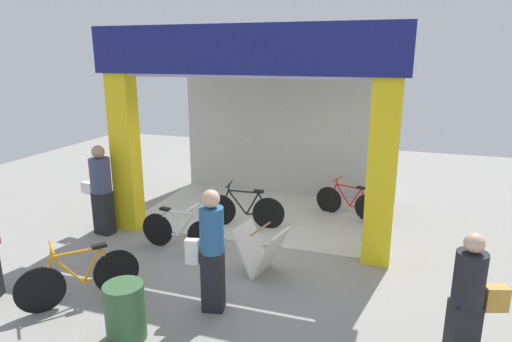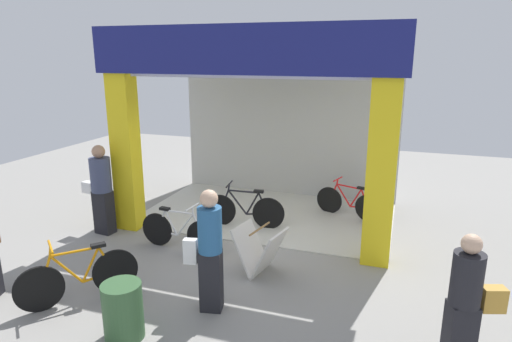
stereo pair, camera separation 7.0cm
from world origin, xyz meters
The scene contains 11 objects.
ground_plane centered at (0.00, 0.00, 0.00)m, with size 18.23×18.23×0.00m, color gray.
shop_facade centered at (0.00, 1.55, 2.00)m, with size 5.31×3.43×3.77m.
bicycle_inside_0 centered at (1.64, 1.94, 0.32)m, with size 1.40×0.49×0.80m.
bicycle_inside_1 centered at (-0.23, 0.73, 0.35)m, with size 1.59×0.44×0.88m.
bicycle_parked_0 centered at (-1.43, -2.53, 0.36)m, with size 1.09×1.26×0.89m.
bicycle_parked_1 centered at (-0.94, -0.61, 0.33)m, with size 1.52×0.42×0.83m.
sandwich_board_sign centered at (0.66, -0.96, 0.37)m, with size 0.82×0.72×0.76m.
pedestrian_0 centered at (-2.65, -0.40, 0.90)m, with size 0.67×0.42×1.71m.
pedestrian_2 centered at (3.37, -2.38, 0.82)m, with size 0.61×0.39×1.60m.
pedestrian_3 centered at (0.36, -2.13, 0.86)m, with size 0.54×0.37×1.67m.
trash_bin centered at (-0.37, -3.02, 0.35)m, with size 0.48×0.48×0.70m, color #335933.
Camera 2 is at (2.63, -6.89, 3.32)m, focal length 30.90 mm.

